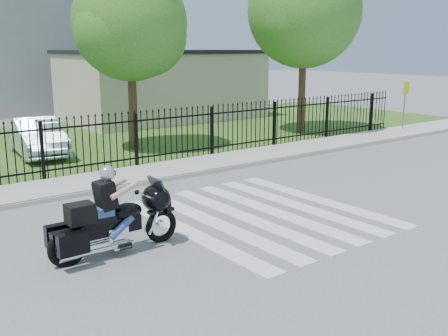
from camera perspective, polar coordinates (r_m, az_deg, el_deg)
ground at (r=12.35m, az=3.90°, el=-5.06°), size 120.00×120.00×0.00m
crosswalk at (r=12.35m, az=3.90°, el=-5.03°), size 5.00×5.50×0.01m
sidewalk at (r=16.28m, az=-7.77°, el=-0.49°), size 40.00×2.00×0.12m
curb at (r=15.44m, az=-5.93°, el=-1.18°), size 40.00×0.12×0.12m
grass_strip at (r=22.53m, az=-16.67°, el=2.69°), size 40.00×12.00×0.02m
iron_fence at (r=16.97m, az=-9.54°, el=2.90°), size 26.00×0.04×1.80m
tree_mid at (r=20.09m, az=-10.22°, el=15.19°), size 4.20×4.20×6.78m
tree_right at (r=24.15m, az=8.75°, el=16.56°), size 5.00×5.00×7.90m
building_low at (r=28.94m, az=-6.68°, el=8.79°), size 10.00×6.00×3.50m
building_low_roof at (r=28.87m, az=-6.77°, el=12.45°), size 10.20×6.20×0.20m
motorcycle_rider at (r=10.04m, az=-12.09°, el=-5.29°), size 2.66×0.78×1.76m
parked_car at (r=20.01m, az=-19.72°, el=3.26°), size 1.90×4.29×1.37m
traffic_sign at (r=25.72m, az=19.13°, el=7.49°), size 0.48×0.09×2.18m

